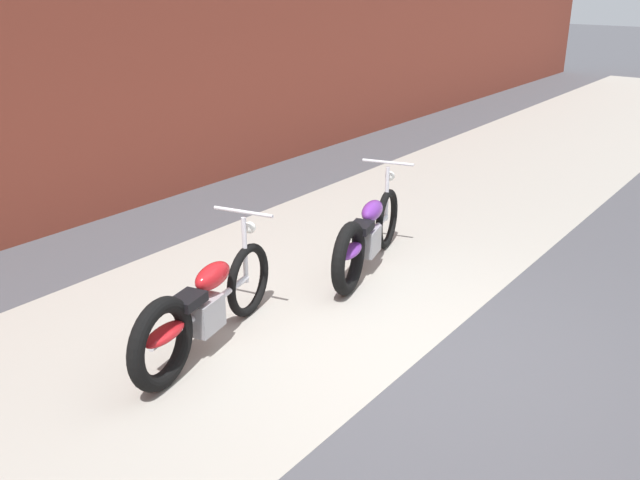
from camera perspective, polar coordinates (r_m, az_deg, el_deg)
The scene contains 4 objects.
ground_plane at distance 5.70m, azimuth 8.41°, elevation -9.86°, with size 80.00×80.00×0.00m, color #47474C.
sidewalk_slab at distance 6.59m, azimuth -4.99°, elevation -5.10°, with size 36.00×3.50×0.01m, color #9E998E.
motorcycle_red at distance 5.59m, azimuth -10.19°, elevation -5.96°, with size 1.98×0.72×1.03m.
motorcycle_purple at distance 7.02m, azimuth 3.75°, elevation 0.16°, with size 1.96×0.78×1.03m.
Camera 1 is at (-4.33, -2.26, 2.94)m, focal length 38.19 mm.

